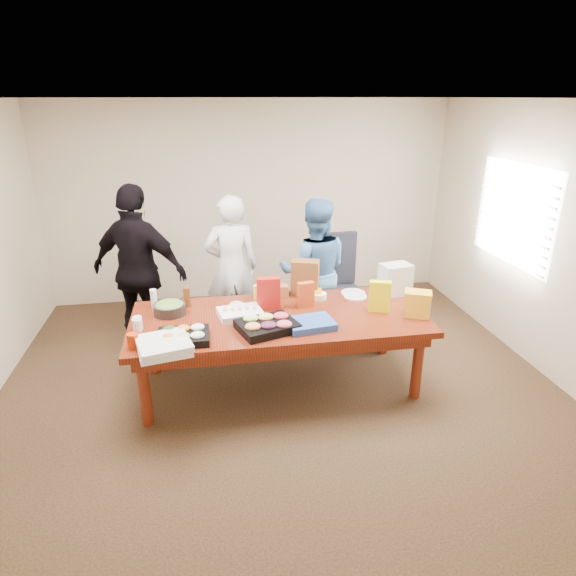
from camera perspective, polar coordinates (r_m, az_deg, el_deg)
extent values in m
cube|color=#47301E|center=(5.10, -0.98, -11.06)|extent=(5.50, 5.00, 0.02)
cube|color=white|center=(4.31, -1.22, 21.19)|extent=(5.50, 5.00, 0.02)
cube|color=beige|center=(6.92, -4.33, 9.84)|extent=(5.50, 0.04, 2.70)
cube|color=beige|center=(2.32, 8.84, -15.10)|extent=(5.50, 0.04, 2.70)
cube|color=beige|center=(5.62, 27.94, 4.70)|extent=(0.04, 5.00, 2.70)
cube|color=white|center=(6.04, 24.61, 7.74)|extent=(0.03, 1.40, 1.10)
cube|color=beige|center=(6.02, 24.29, 7.75)|extent=(0.04, 1.36, 1.00)
cube|color=#4C1C0F|center=(4.90, -1.01, -7.26)|extent=(2.80, 1.20, 0.75)
cube|color=black|center=(5.84, 6.02, -0.26)|extent=(0.62, 0.62, 1.17)
imported|color=silver|center=(5.77, -6.52, 2.32)|extent=(0.64, 0.44, 1.71)
imported|color=teal|center=(5.65, 3.04, 1.87)|extent=(0.91, 0.76, 1.69)
imported|color=black|center=(5.59, -16.76, 1.86)|extent=(1.20, 0.90, 1.89)
cube|color=black|center=(4.36, -11.97, -5.55)|extent=(0.44, 0.35, 0.07)
cube|color=black|center=(4.45, -2.41, -4.43)|extent=(0.60, 0.53, 0.08)
cube|color=white|center=(4.73, -5.56, -2.92)|extent=(0.44, 0.36, 0.07)
cylinder|color=black|center=(4.90, -13.50, -2.37)|extent=(0.35, 0.35, 0.10)
cube|color=#274EA8|center=(4.51, 2.58, -4.14)|extent=(0.46, 0.37, 0.06)
cube|color=#AB1914|center=(4.82, -2.26, -0.67)|extent=(0.23, 0.11, 0.33)
cube|color=#F4FA0A|center=(4.87, 10.54, -0.95)|extent=(0.22, 0.14, 0.31)
cube|color=#C1461A|center=(4.91, 2.05, -0.75)|extent=(0.17, 0.10, 0.25)
cylinder|color=white|center=(5.16, -2.06, -0.35)|extent=(0.09, 0.09, 0.13)
cylinder|color=yellow|center=(5.10, -3.71, -0.50)|extent=(0.07, 0.07, 0.16)
cylinder|color=#592E0E|center=(5.01, -11.61, -1.03)|extent=(0.07, 0.07, 0.20)
cylinder|color=white|center=(5.07, -15.23, -1.18)|extent=(0.07, 0.07, 0.19)
cube|color=#D99000|center=(5.17, 2.57, -0.62)|extent=(0.26, 0.20, 0.08)
cube|color=#9B5B2F|center=(5.15, -1.84, -0.39)|extent=(0.33, 0.15, 0.13)
cube|color=brown|center=(5.20, 1.98, 1.23)|extent=(0.32, 0.25, 0.37)
cylinder|color=#AB2705|center=(4.34, -17.47, -5.82)|extent=(0.09, 0.09, 0.13)
cylinder|color=silver|center=(4.66, -16.98, -3.89)|extent=(0.10, 0.10, 0.12)
cylinder|color=white|center=(4.63, -17.01, -4.09)|extent=(0.09, 0.09, 0.11)
cube|color=silver|center=(4.24, -14.14, -6.72)|extent=(0.49, 0.49, 0.05)
cube|color=silver|center=(4.20, -14.16, -6.21)|extent=(0.51, 0.51, 0.05)
cylinder|color=silver|center=(5.22, 7.78, -0.97)|extent=(0.27, 0.27, 0.01)
cylinder|color=silver|center=(5.30, 7.52, -0.58)|extent=(0.26, 0.26, 0.02)
cylinder|color=white|center=(5.13, 3.62, -0.92)|extent=(0.19, 0.19, 0.06)
cylinder|color=beige|center=(4.91, -5.95, -2.09)|extent=(0.15, 0.15, 0.06)
cube|color=silver|center=(5.33, 12.29, 1.00)|extent=(0.34, 0.27, 0.33)
cube|color=gold|center=(4.85, 14.71, -1.77)|extent=(0.30, 0.26, 0.25)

